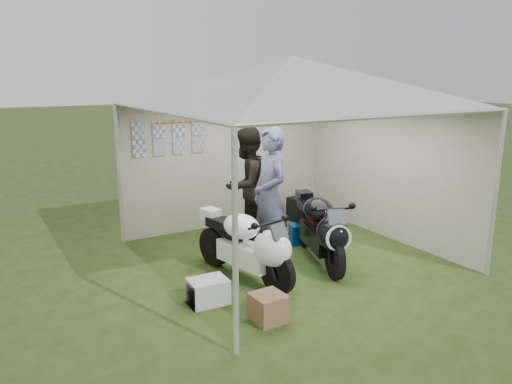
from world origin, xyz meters
TOP-DOWN VIEW (x-y plane):
  - ground at (0.00, 0.00)m, footprint 80.00×80.00m
  - canopy_tent at (-0.00, 0.03)m, footprint 5.66×5.66m
  - motorcycle_white at (-0.98, -0.46)m, footprint 0.65×1.88m
  - motorcycle_black at (0.26, -0.45)m, footprint 0.92×1.94m
  - paddock_stand at (0.56, 0.41)m, footprint 0.50×0.40m
  - person_dark_jacket at (-0.20, 0.96)m, footprint 1.14×1.03m
  - person_blue_jacket at (-0.33, 0.03)m, footprint 0.54×0.77m
  - equipment_box at (1.32, 1.55)m, footprint 0.48×0.40m
  - crate_0 at (-1.75, -0.81)m, footprint 0.48×0.39m
  - crate_1 at (-1.36, -1.58)m, footprint 0.37×0.37m

SIDE VIEW (x-z plane):
  - ground at x=0.00m, z-range 0.00..0.00m
  - crate_0 at x=-1.75m, z-range 0.00..0.31m
  - paddock_stand at x=0.56m, z-range 0.00..0.32m
  - crate_1 at x=-1.36m, z-range 0.00..0.32m
  - equipment_box at x=1.32m, z-range 0.00..0.44m
  - motorcycle_white at x=-0.98m, z-range 0.05..0.99m
  - motorcycle_black at x=0.26m, z-range 0.06..1.05m
  - person_dark_jacket at x=-0.20m, z-range 0.00..1.92m
  - person_blue_jacket at x=-0.33m, z-range 0.00..2.02m
  - canopy_tent at x=0.00m, z-range 1.08..4.08m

